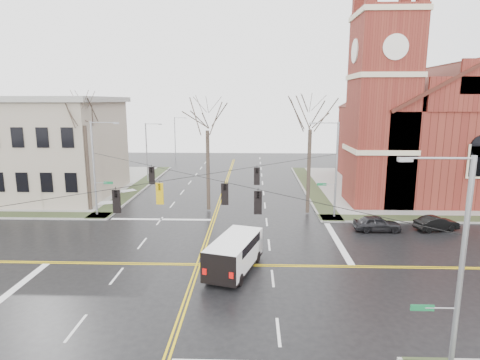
{
  "coord_description": "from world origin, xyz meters",
  "views": [
    {
      "loc": [
        3.73,
        -25.74,
        11.04
      ],
      "look_at": [
        2.66,
        6.0,
        4.75
      ],
      "focal_mm": 30.0,
      "sensor_mm": 36.0,
      "label": 1
    }
  ],
  "objects_px": {
    "church": "(424,122)",
    "signal_pole_se": "(457,268)",
    "signal_pole_ne": "(334,167)",
    "signal_pole_nw": "(96,166)",
    "streetlight_north_b": "(176,137)",
    "parked_car_b": "(436,223)",
    "streetlight_north_a": "(148,150)",
    "parked_car_a": "(377,223)",
    "cargo_van": "(236,251)",
    "tree_ne": "(310,124)",
    "tree_nw_near": "(207,125)",
    "tree_nw_far": "(84,120)"
  },
  "relations": [
    {
      "from": "church",
      "to": "cargo_van",
      "type": "height_order",
      "value": "church"
    },
    {
      "from": "signal_pole_se",
      "to": "tree_nw_near",
      "type": "height_order",
      "value": "tree_nw_near"
    },
    {
      "from": "parked_car_a",
      "to": "church",
      "type": "bearing_deg",
      "value": -31.85
    },
    {
      "from": "parked_car_a",
      "to": "tree_nw_far",
      "type": "distance_m",
      "value": 29.13
    },
    {
      "from": "signal_pole_se",
      "to": "tree_nw_near",
      "type": "bearing_deg",
      "value": 115.7
    },
    {
      "from": "cargo_van",
      "to": "tree_nw_near",
      "type": "relative_size",
      "value": 0.52
    },
    {
      "from": "church",
      "to": "parked_car_a",
      "type": "height_order",
      "value": "church"
    },
    {
      "from": "parked_car_a",
      "to": "tree_ne",
      "type": "relative_size",
      "value": 0.32
    },
    {
      "from": "signal_pole_se",
      "to": "parked_car_b",
      "type": "distance_m",
      "value": 21.71
    },
    {
      "from": "church",
      "to": "cargo_van",
      "type": "relative_size",
      "value": 4.41
    },
    {
      "from": "streetlight_north_a",
      "to": "parked_car_a",
      "type": "height_order",
      "value": "streetlight_north_a"
    },
    {
      "from": "signal_pole_nw",
      "to": "streetlight_north_a",
      "type": "distance_m",
      "value": 16.52
    },
    {
      "from": "streetlight_north_b",
      "to": "tree_nw_far",
      "type": "bearing_deg",
      "value": -93.66
    },
    {
      "from": "church",
      "to": "signal_pole_se",
      "type": "height_order",
      "value": "church"
    },
    {
      "from": "church",
      "to": "cargo_van",
      "type": "distance_m",
      "value": 34.57
    },
    {
      "from": "streetlight_north_b",
      "to": "cargo_van",
      "type": "height_order",
      "value": "streetlight_north_b"
    },
    {
      "from": "signal_pole_ne",
      "to": "streetlight_north_a",
      "type": "relative_size",
      "value": 1.12
    },
    {
      "from": "tree_ne",
      "to": "church",
      "type": "bearing_deg",
      "value": 37.24
    },
    {
      "from": "signal_pole_ne",
      "to": "parked_car_b",
      "type": "xyz_separation_m",
      "value": [
        8.3,
        -3.41,
        -4.32
      ]
    },
    {
      "from": "cargo_van",
      "to": "tree_nw_far",
      "type": "bearing_deg",
      "value": 154.36
    },
    {
      "from": "signal_pole_ne",
      "to": "signal_pole_nw",
      "type": "xyz_separation_m",
      "value": [
        -22.64,
        0.0,
        0.0
      ]
    },
    {
      "from": "signal_pole_nw",
      "to": "tree_ne",
      "type": "height_order",
      "value": "tree_ne"
    },
    {
      "from": "signal_pole_nw",
      "to": "signal_pole_ne",
      "type": "bearing_deg",
      "value": 0.0
    },
    {
      "from": "signal_pole_se",
      "to": "parked_car_a",
      "type": "distance_m",
      "value": 19.94
    },
    {
      "from": "church",
      "to": "tree_nw_far",
      "type": "relative_size",
      "value": 2.16
    },
    {
      "from": "streetlight_north_b",
      "to": "parked_car_a",
      "type": "relative_size",
      "value": 2.02
    },
    {
      "from": "cargo_van",
      "to": "parked_car_a",
      "type": "xyz_separation_m",
      "value": [
        11.82,
        8.49,
        -0.64
      ]
    },
    {
      "from": "signal_pole_se",
      "to": "parked_car_a",
      "type": "relative_size",
      "value": 2.27
    },
    {
      "from": "cargo_van",
      "to": "parked_car_b",
      "type": "relative_size",
      "value": 1.64
    },
    {
      "from": "parked_car_a",
      "to": "tree_nw_far",
      "type": "relative_size",
      "value": 0.31
    },
    {
      "from": "parked_car_b",
      "to": "tree_ne",
      "type": "bearing_deg",
      "value": 50.47
    },
    {
      "from": "signal_pole_se",
      "to": "streetlight_north_b",
      "type": "relative_size",
      "value": 1.12
    },
    {
      "from": "streetlight_north_b",
      "to": "parked_car_b",
      "type": "xyz_separation_m",
      "value": [
        30.27,
        -39.91,
        -3.84
      ]
    },
    {
      "from": "streetlight_north_a",
      "to": "streetlight_north_b",
      "type": "bearing_deg",
      "value": 90.0
    },
    {
      "from": "church",
      "to": "signal_pole_ne",
      "type": "bearing_deg",
      "value": -135.34
    },
    {
      "from": "church",
      "to": "signal_pole_nw",
      "type": "relative_size",
      "value": 3.06
    },
    {
      "from": "streetlight_north_a",
      "to": "cargo_van",
      "type": "xyz_separation_m",
      "value": [
        13.25,
        -28.76,
        -3.15
      ]
    },
    {
      "from": "streetlight_north_a",
      "to": "signal_pole_se",
      "type": "bearing_deg",
      "value": -60.91
    },
    {
      "from": "tree_nw_far",
      "to": "tree_ne",
      "type": "bearing_deg",
      "value": -1.09
    },
    {
      "from": "signal_pole_se",
      "to": "cargo_van",
      "type": "xyz_separation_m",
      "value": [
        -8.73,
        10.74,
        -3.63
      ]
    },
    {
      "from": "tree_nw_near",
      "to": "streetlight_north_a",
      "type": "bearing_deg",
      "value": 124.56
    },
    {
      "from": "cargo_van",
      "to": "tree_nw_far",
      "type": "height_order",
      "value": "tree_nw_far"
    },
    {
      "from": "cargo_van",
      "to": "tree_ne",
      "type": "bearing_deg",
      "value": 81.1
    },
    {
      "from": "streetlight_north_a",
      "to": "cargo_van",
      "type": "height_order",
      "value": "streetlight_north_a"
    },
    {
      "from": "streetlight_north_a",
      "to": "tree_ne",
      "type": "height_order",
      "value": "tree_ne"
    },
    {
      "from": "signal_pole_ne",
      "to": "tree_nw_far",
      "type": "xyz_separation_m",
      "value": [
        -24.19,
        1.82,
        4.26
      ]
    },
    {
      "from": "parked_car_a",
      "to": "streetlight_north_a",
      "type": "bearing_deg",
      "value": 50.45
    },
    {
      "from": "streetlight_north_b",
      "to": "parked_car_b",
      "type": "height_order",
      "value": "streetlight_north_b"
    },
    {
      "from": "signal_pole_nw",
      "to": "cargo_van",
      "type": "relative_size",
      "value": 1.44
    },
    {
      "from": "signal_pole_nw",
      "to": "cargo_van",
      "type": "height_order",
      "value": "signal_pole_nw"
    }
  ]
}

